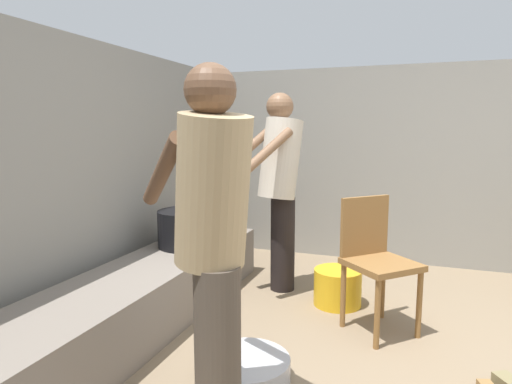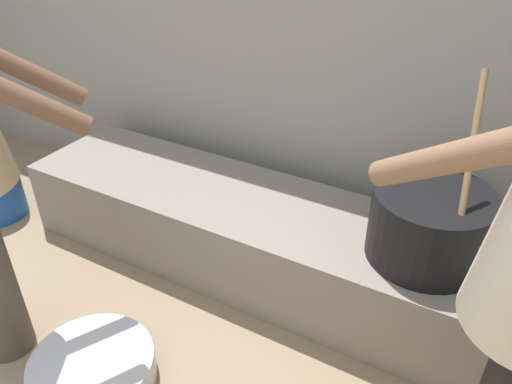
% 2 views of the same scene
% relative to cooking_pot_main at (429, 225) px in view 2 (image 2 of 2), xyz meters
% --- Properties ---
extents(block_enclosure_rear, '(5.61, 0.20, 1.94)m').
position_rel_cooking_pot_main_xyz_m(block_enclosure_rear, '(-1.12, 0.53, 0.42)').
color(block_enclosure_rear, gray).
rests_on(block_enclosure_rear, ground_plane).
extents(hearth_ledge, '(2.73, 0.60, 0.40)m').
position_rel_cooking_pot_main_xyz_m(hearth_ledge, '(-0.61, 0.01, -0.35)').
color(hearth_ledge, slate).
rests_on(hearth_ledge, ground_plane).
extents(cooking_pot_main, '(0.46, 0.46, 0.74)m').
position_rel_cooking_pot_main_xyz_m(cooking_pot_main, '(0.00, 0.00, 0.00)').
color(cooking_pot_main, black).
rests_on(cooking_pot_main, hearth_ledge).
extents(metal_mixing_bowl, '(0.48, 0.48, 0.12)m').
position_rel_cooking_pot_main_xyz_m(metal_mixing_bowl, '(-0.99, -0.88, -0.49)').
color(metal_mixing_bowl, '#B7B7BC').
rests_on(metal_mixing_bowl, ground_plane).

